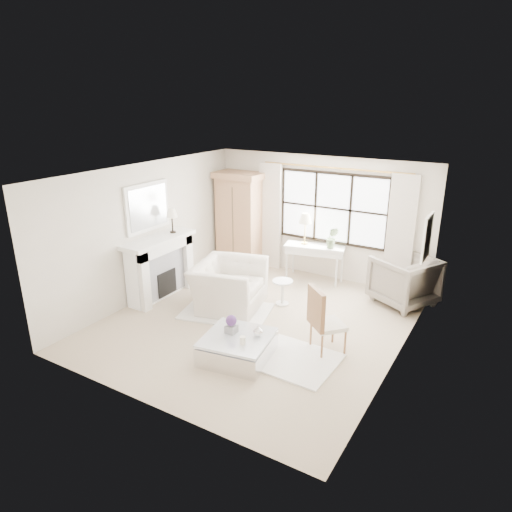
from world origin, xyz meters
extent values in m
plane|color=#C1AB8F|center=(0.00, 0.00, 0.00)|extent=(5.50, 5.50, 0.00)
plane|color=white|center=(0.00, 0.00, 2.70)|extent=(5.50, 5.50, 0.00)
plane|color=silver|center=(0.00, 2.75, 1.35)|extent=(5.00, 0.00, 5.00)
plane|color=silver|center=(0.00, -2.75, 1.35)|extent=(5.00, 0.00, 5.00)
plane|color=beige|center=(-2.50, 0.00, 1.35)|extent=(0.00, 5.50, 5.50)
plane|color=beige|center=(2.50, 0.00, 1.35)|extent=(0.00, 5.50, 5.50)
cube|color=white|center=(0.30, 2.73, 1.60)|extent=(2.40, 0.02, 1.50)
cylinder|color=#B98940|center=(0.30, 2.67, 2.47)|extent=(3.30, 0.04, 0.04)
cube|color=beige|center=(-1.20, 2.65, 1.24)|extent=(0.55, 0.10, 2.47)
cube|color=beige|center=(1.80, 2.65, 1.24)|extent=(0.55, 0.10, 2.47)
cube|color=white|center=(-2.29, 0.00, 0.59)|extent=(0.34, 1.50, 1.18)
cube|color=#B7B7BF|center=(-2.12, 0.00, 0.53)|extent=(0.03, 1.22, 0.97)
cube|color=black|center=(-2.11, 0.00, 0.32)|extent=(0.06, 0.52, 0.50)
cube|color=white|center=(-2.25, 0.00, 1.22)|extent=(0.58, 1.66, 0.08)
cube|color=white|center=(-2.47, 0.00, 1.84)|extent=(0.05, 1.15, 0.95)
cube|color=#B8BCC3|center=(-2.44, 0.00, 1.84)|extent=(0.02, 1.00, 0.80)
cube|color=white|center=(2.47, 1.70, 1.55)|extent=(0.04, 0.62, 0.82)
cube|color=beige|center=(2.45, 1.70, 1.55)|extent=(0.01, 0.52, 0.72)
cylinder|color=black|center=(-2.21, 0.40, 1.27)|extent=(0.12, 0.12, 0.03)
cylinder|color=black|center=(-2.21, 0.40, 1.44)|extent=(0.03, 0.03, 0.30)
cone|color=beige|center=(-2.21, 0.40, 1.68)|extent=(0.22, 0.22, 0.18)
cube|color=tan|center=(-1.88, 2.41, 1.05)|extent=(1.01, 0.62, 2.10)
cube|color=tan|center=(-1.88, 2.41, 2.17)|extent=(1.13, 0.72, 0.14)
cube|color=silver|center=(0.06, 2.41, 0.68)|extent=(1.30, 0.68, 0.14)
cube|color=silver|center=(0.06, 2.41, 0.77)|extent=(1.37, 0.73, 0.06)
cylinder|color=gold|center=(-0.20, 2.42, 0.82)|extent=(0.14, 0.14, 0.03)
cylinder|color=gold|center=(-0.20, 2.42, 1.06)|extent=(0.02, 0.02, 0.46)
cone|color=beige|center=(-0.20, 2.42, 1.38)|extent=(0.28, 0.28, 0.22)
imported|color=#617A51|center=(0.44, 2.42, 1.04)|extent=(0.30, 0.26, 0.47)
cylinder|color=silver|center=(0.06, 0.91, 0.01)|extent=(0.26, 0.26, 0.03)
cylinder|color=silver|center=(0.06, 0.91, 0.25)|extent=(0.06, 0.06, 0.44)
cylinder|color=white|center=(0.06, 0.91, 0.49)|extent=(0.40, 0.40, 0.03)
cube|color=silver|center=(-0.70, 0.07, 0.01)|extent=(1.84, 1.50, 0.03)
cube|color=white|center=(1.05, -0.79, 0.01)|extent=(1.53, 1.17, 0.03)
imported|color=beige|center=(-0.78, 0.28, 0.45)|extent=(1.47, 1.60, 0.89)
imported|color=gray|center=(2.07, 2.18, 0.48)|extent=(1.43, 1.42, 0.97)
cube|color=silver|center=(1.48, -0.25, 0.46)|extent=(0.66, 0.66, 0.07)
cube|color=#94653E|center=(1.33, -0.42, 0.78)|extent=(0.39, 0.36, 0.60)
cube|color=silver|center=(0.36, -1.18, 0.16)|extent=(1.15, 1.15, 0.32)
cube|color=silver|center=(0.36, -1.18, 0.36)|extent=(1.15, 1.15, 0.04)
cube|color=slate|center=(0.22, -1.12, 0.44)|extent=(0.16, 0.16, 0.12)
sphere|color=#4C2968|center=(0.22, -1.12, 0.59)|extent=(0.17, 0.17, 0.17)
cylinder|color=white|center=(0.56, -1.33, 0.44)|extent=(0.09, 0.09, 0.12)
imported|color=silver|center=(0.62, -0.99, 0.46)|extent=(0.19, 0.19, 0.16)
camera|label=1|loc=(3.80, -6.38, 3.88)|focal=32.00mm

